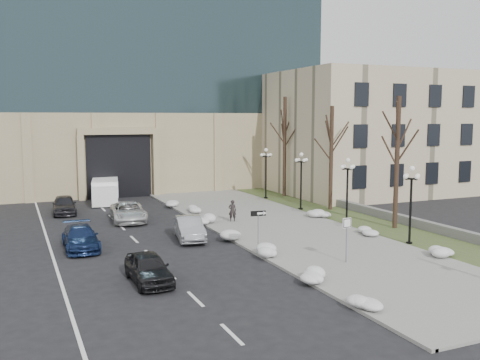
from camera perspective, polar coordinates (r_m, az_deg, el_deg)
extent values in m
plane|color=black|center=(24.22, 11.89, -11.74)|extent=(160.00, 160.00, 0.00)
cube|color=gray|center=(37.56, 3.91, -4.88)|extent=(9.00, 40.00, 0.12)
cube|color=gray|center=(35.76, -2.55, -5.45)|extent=(0.30, 40.00, 0.14)
cube|color=#374723|center=(40.90, 12.05, -4.07)|extent=(4.00, 40.00, 0.10)
cube|color=slate|center=(43.59, 12.69, -3.02)|extent=(0.50, 30.00, 0.70)
cube|color=tan|center=(61.85, -12.72, 3.23)|extent=(40.00, 20.00, 8.00)
cube|color=black|center=(52.74, -13.01, 1.55)|extent=(6.00, 2.50, 6.00)
cube|color=tan|center=(51.17, -12.82, 5.10)|extent=(7.50, 0.60, 0.60)
cube|color=tan|center=(50.84, -16.60, 1.25)|extent=(0.60, 0.60, 6.00)
cube|color=tan|center=(52.12, -8.94, 1.58)|extent=(0.60, 0.60, 6.00)
cube|color=#C0B490|center=(58.60, 13.86, 4.97)|extent=(22.00, 18.00, 12.00)
cube|color=black|center=(46.87, 12.58, 0.31)|extent=(1.40, 0.25, 2.00)
cube|color=black|center=(49.31, 16.35, 0.51)|extent=(1.40, 0.25, 2.00)
cube|color=black|center=(51.95, 19.75, 0.69)|extent=(1.40, 0.25, 2.00)
cube|color=black|center=(54.75, 22.81, 0.85)|extent=(1.40, 0.25, 2.00)
cube|color=black|center=(46.61, 12.69, 4.59)|extent=(1.40, 0.25, 2.00)
cube|color=black|center=(49.07, 16.49, 4.58)|extent=(1.40, 0.25, 2.00)
cube|color=black|center=(51.72, 19.91, 4.55)|extent=(1.40, 0.25, 2.00)
cube|color=black|center=(54.54, 22.98, 4.51)|extent=(1.40, 0.25, 2.00)
cube|color=black|center=(46.62, 12.81, 8.89)|extent=(1.40, 0.25, 2.00)
cube|color=black|center=(49.08, 16.63, 8.66)|extent=(1.40, 0.25, 2.00)
cube|color=black|center=(51.73, 20.06, 8.43)|extent=(1.40, 0.25, 2.00)
cube|color=black|center=(54.54, 23.15, 8.19)|extent=(1.40, 0.25, 2.00)
imported|color=black|center=(25.29, -9.73, -9.25)|extent=(1.71, 4.11, 1.39)
imported|color=#989BA0|center=(33.55, -5.44, -5.15)|extent=(2.21, 4.56, 1.44)
imported|color=#16264E|center=(32.43, -16.64, -5.91)|extent=(1.99, 4.69, 1.35)
imported|color=silver|center=(40.01, -11.83, -3.35)|extent=(2.80, 5.28, 1.41)
imported|color=#2F2F34|center=(44.38, -18.23, -2.52)|extent=(2.03, 4.43, 1.47)
imported|color=black|center=(38.54, -0.82, -3.29)|extent=(0.66, 0.55, 1.56)
cube|color=white|center=(49.93, -14.17, -1.06)|extent=(3.07, 5.39, 2.03)
cube|color=white|center=(46.92, -14.21, -1.68)|extent=(2.38, 1.97, 1.63)
cylinder|color=black|center=(47.23, -15.42, -2.35)|extent=(0.37, 0.74, 0.71)
cylinder|color=black|center=(47.20, -12.95, -2.28)|extent=(0.37, 0.74, 0.71)
cylinder|color=black|center=(51.55, -15.26, -1.59)|extent=(0.37, 0.74, 0.71)
cylinder|color=black|center=(51.52, -13.00, -1.53)|extent=(0.37, 0.74, 0.71)
cylinder|color=slate|center=(29.88, 1.95, -5.67)|extent=(0.06, 0.06, 2.40)
cube|color=black|center=(29.66, 1.96, -3.58)|extent=(0.87, 0.15, 0.30)
cube|color=white|center=(29.68, 2.23, -3.57)|extent=(0.41, 0.06, 0.11)
cone|color=white|center=(29.75, 2.65, -3.55)|extent=(0.23, 0.26, 0.24)
cylinder|color=slate|center=(28.32, 11.28, -6.48)|extent=(0.07, 0.07, 2.41)
cube|color=white|center=(28.12, 11.33, -4.52)|extent=(0.53, 0.07, 0.53)
cube|color=black|center=(28.09, 11.37, -4.53)|extent=(0.46, 0.04, 0.46)
cube|color=white|center=(28.09, 11.37, -4.53)|extent=(0.39, 0.03, 0.39)
ellipsoid|color=silver|center=(22.06, 13.64, -12.83)|extent=(1.10, 1.60, 0.36)
ellipsoid|color=silver|center=(25.26, 7.95, -10.17)|extent=(1.10, 1.60, 0.36)
ellipsoid|color=silver|center=(29.24, 3.12, -7.76)|extent=(1.10, 1.60, 0.36)
ellipsoid|color=silver|center=(33.33, -0.60, -5.94)|extent=(1.10, 1.60, 0.36)
ellipsoid|color=silver|center=(38.11, -3.76, -4.34)|extent=(1.10, 1.60, 0.36)
ellipsoid|color=silver|center=(42.42, -5.24, -3.22)|extent=(1.10, 1.60, 0.36)
ellipsoid|color=silver|center=(45.70, -7.18, -2.52)|extent=(1.10, 1.60, 0.36)
ellipsoid|color=silver|center=(31.17, 20.73, -7.28)|extent=(1.10, 1.60, 0.36)
ellipsoid|color=silver|center=(35.45, 13.73, -5.37)|extent=(1.10, 1.60, 0.36)
ellipsoid|color=silver|center=(40.79, 8.21, -3.66)|extent=(1.10, 1.60, 0.36)
cylinder|color=black|center=(33.71, 17.60, -6.47)|extent=(0.36, 0.36, 0.20)
cylinder|color=black|center=(33.34, 17.72, -3.28)|extent=(0.14, 0.14, 4.00)
cylinder|color=black|center=(33.06, 17.84, 0.13)|extent=(0.10, 0.90, 0.10)
cylinder|color=black|center=(33.06, 17.84, 0.13)|extent=(0.90, 0.10, 0.10)
sphere|color=silver|center=(33.00, 17.88, 1.17)|extent=(0.32, 0.32, 0.32)
sphere|color=silver|center=(33.34, 18.43, 0.42)|extent=(0.28, 0.28, 0.28)
sphere|color=silver|center=(32.75, 17.26, 0.36)|extent=(0.28, 0.28, 0.28)
sphere|color=silver|center=(33.38, 17.34, 0.47)|extent=(0.28, 0.28, 0.28)
sphere|color=silver|center=(32.71, 18.37, 0.31)|extent=(0.28, 0.28, 0.28)
cylinder|color=black|center=(38.72, 11.28, -4.58)|extent=(0.36, 0.36, 0.20)
cylinder|color=black|center=(38.40, 11.35, -1.80)|extent=(0.14, 0.14, 4.00)
cylinder|color=black|center=(38.16, 11.42, 1.17)|extent=(0.10, 0.90, 0.10)
cylinder|color=black|center=(38.16, 11.42, 1.17)|extent=(0.90, 0.10, 0.10)
sphere|color=silver|center=(38.10, 11.44, 2.07)|extent=(0.32, 0.32, 0.32)
sphere|color=silver|center=(38.40, 11.97, 1.41)|extent=(0.28, 0.28, 0.28)
sphere|color=silver|center=(37.89, 10.86, 1.37)|extent=(0.28, 0.28, 0.28)
sphere|color=silver|center=(38.51, 11.04, 1.45)|extent=(0.28, 0.28, 0.28)
sphere|color=silver|center=(37.78, 11.81, 1.33)|extent=(0.28, 0.28, 0.28)
cylinder|color=black|center=(44.13, 6.48, -3.11)|extent=(0.36, 0.36, 0.20)
cylinder|color=black|center=(43.84, 6.52, -0.66)|extent=(0.14, 0.14, 4.00)
cylinder|color=black|center=(43.63, 6.55, 1.94)|extent=(0.10, 0.90, 0.10)
cylinder|color=black|center=(43.63, 6.55, 1.94)|extent=(0.90, 0.10, 0.10)
sphere|color=silver|center=(43.59, 6.56, 2.73)|extent=(0.32, 0.32, 0.32)
sphere|color=silver|center=(43.84, 7.07, 2.16)|extent=(0.28, 0.28, 0.28)
sphere|color=silver|center=(43.40, 6.04, 2.12)|extent=(0.28, 0.28, 0.28)
sphere|color=silver|center=(44.01, 6.26, 2.18)|extent=(0.28, 0.28, 0.28)
sphere|color=silver|center=(43.23, 6.85, 2.09)|extent=(0.28, 0.28, 0.28)
cylinder|color=black|center=(49.79, 2.77, -1.95)|extent=(0.36, 0.36, 0.20)
cylinder|color=black|center=(49.54, 2.78, 0.23)|extent=(0.14, 0.14, 4.00)
cylinder|color=black|center=(49.35, 2.79, 2.53)|extent=(0.10, 0.90, 0.10)
cylinder|color=black|center=(49.35, 2.79, 2.53)|extent=(0.90, 0.10, 0.10)
sphere|color=silver|center=(49.31, 2.79, 3.23)|extent=(0.32, 0.32, 0.32)
sphere|color=silver|center=(49.54, 3.26, 2.72)|extent=(0.28, 0.28, 0.28)
sphere|color=silver|center=(49.15, 2.32, 2.69)|extent=(0.28, 0.28, 0.28)
sphere|color=silver|center=(49.75, 2.56, 2.74)|extent=(0.28, 0.28, 0.28)
sphere|color=silver|center=(48.94, 3.02, 2.67)|extent=(0.28, 0.28, 0.28)
cylinder|color=black|center=(37.46, 16.39, 1.69)|extent=(0.32, 0.32, 9.00)
cylinder|color=black|center=(43.91, 9.70, 2.25)|extent=(0.32, 0.32, 8.50)
cylinder|color=black|center=(50.75, 4.78, 3.48)|extent=(0.32, 0.32, 9.50)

